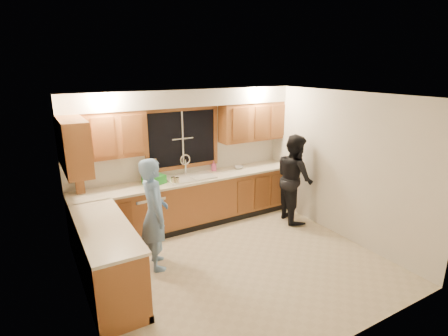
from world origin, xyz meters
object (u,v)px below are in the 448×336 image
at_px(stove, 117,281).
at_px(knife_block, 80,186).
at_px(sink, 190,181).
at_px(man, 155,214).
at_px(soap_bottle, 214,166).
at_px(bowl, 239,167).
at_px(dish_crate, 154,179).
at_px(woman, 294,178).
at_px(dishwasher, 147,213).

relative_size(stove, knife_block, 3.70).
relative_size(sink, man, 0.52).
bearing_deg(man, stove, 145.03).
height_order(soap_bottle, bowl, soap_bottle).
bearing_deg(sink, dish_crate, 178.36).
distance_m(sink, woman, 1.97).
bearing_deg(dish_crate, dishwasher, -169.40).
relative_size(sink, soap_bottle, 4.38).
xyz_separation_m(soap_bottle, bowl, (0.50, -0.12, -0.07)).
xyz_separation_m(sink, man, (-1.04, -1.04, -0.03)).
distance_m(sink, bowl, 1.09).
distance_m(dishwasher, woman, 2.80).
height_order(man, woman, woman).
distance_m(man, woman, 2.86).
height_order(sink, knife_block, sink).
height_order(sink, dish_crate, sink).
bearing_deg(knife_block, sink, -2.75).
height_order(dish_crate, bowl, dish_crate).
distance_m(knife_block, bowl, 2.94).
height_order(stove, knife_block, knife_block).
bearing_deg(sink, knife_block, 175.17).
bearing_deg(soap_bottle, stove, -139.99).
distance_m(stove, bowl, 3.49).
bearing_deg(dish_crate, sink, -1.64).
height_order(dishwasher, stove, stove).
relative_size(stove, dish_crate, 2.87).
distance_m(dishwasher, knife_block, 1.19).
height_order(sink, stove, sink).
bearing_deg(knife_block, woman, -12.16).
distance_m(woman, bowl, 1.11).
bearing_deg(sink, bowl, 3.41).
height_order(dishwasher, woman, woman).
bearing_deg(bowl, dishwasher, -177.65).
xyz_separation_m(stove, man, (0.76, 0.78, 0.38)).
bearing_deg(man, soap_bottle, -43.89).
bearing_deg(woman, soap_bottle, 66.69).
relative_size(dishwasher, dish_crate, 2.61).
height_order(dish_crate, soap_bottle, soap_bottle).
xyz_separation_m(stove, knife_block, (-0.05, 1.98, 0.59)).
distance_m(dishwasher, bowl, 2.01).
height_order(man, knife_block, man).
height_order(man, dish_crate, man).
relative_size(woman, dish_crate, 5.34).
bearing_deg(dish_crate, man, -109.19).
distance_m(dishwasher, man, 1.13).
relative_size(sink, woman, 0.51).
bearing_deg(stove, knife_block, 91.45).
xyz_separation_m(man, dish_crate, (0.37, 1.06, 0.16)).
distance_m(sink, knife_block, 1.86).
bearing_deg(stove, man, 45.82).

